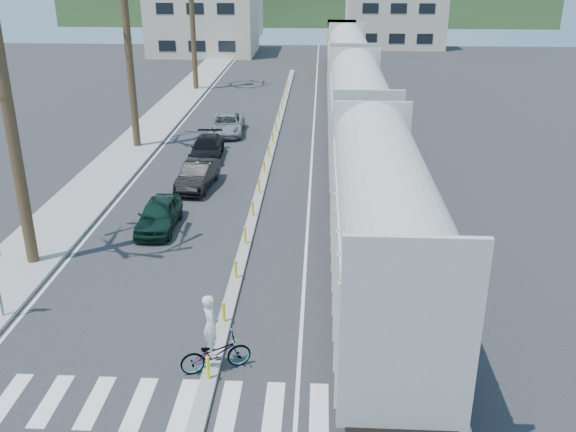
# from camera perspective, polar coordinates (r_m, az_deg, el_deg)

# --- Properties ---
(ground) EXTENTS (140.00, 140.00, 0.00)m
(ground) POSITION_cam_1_polar(r_m,az_deg,el_deg) (19.49, -6.56, -12.74)
(ground) COLOR #28282B
(ground) RESTS_ON ground
(sidewalk) EXTENTS (3.00, 90.00, 0.15)m
(sidewalk) POSITION_cam_1_polar(r_m,az_deg,el_deg) (43.72, -12.44, 7.15)
(sidewalk) COLOR gray
(sidewalk) RESTS_ON ground
(rails) EXTENTS (1.56, 100.00, 0.06)m
(rails) POSITION_cam_1_polar(r_m,az_deg,el_deg) (45.13, 5.51, 7.99)
(rails) COLOR black
(rails) RESTS_ON ground
(median) EXTENTS (0.45, 60.00, 0.85)m
(median) POSITION_cam_1_polar(r_m,az_deg,el_deg) (37.45, -1.73, 5.16)
(median) COLOR gray
(median) RESTS_ON ground
(crosswalk) EXTENTS (14.00, 2.20, 0.01)m
(crosswalk) POSITION_cam_1_polar(r_m,az_deg,el_deg) (17.92, -7.61, -16.38)
(crosswalk) COLOR silver
(crosswalk) RESTS_ON ground
(lane_markings) EXTENTS (9.42, 90.00, 0.01)m
(lane_markings) POSITION_cam_1_polar(r_m,az_deg,el_deg) (42.51, -4.09, 7.10)
(lane_markings) COLOR silver
(lane_markings) RESTS_ON ground
(freight_train) EXTENTS (3.00, 60.94, 5.85)m
(freight_train) POSITION_cam_1_polar(r_m,az_deg,el_deg) (39.96, 5.91, 10.33)
(freight_train) COLOR #BAB6AA
(freight_train) RESTS_ON ground
(buildings) EXTENTS (38.00, 27.00, 10.00)m
(buildings) POSITION_cam_1_polar(r_m,az_deg,el_deg) (88.12, -3.29, 17.91)
(buildings) COLOR beige
(buildings) RESTS_ON ground
(car_lead) EXTENTS (1.64, 3.91, 1.32)m
(car_lead) POSITION_cam_1_polar(r_m,az_deg,el_deg) (28.31, -11.41, 0.13)
(car_lead) COLOR black
(car_lead) RESTS_ON ground
(car_second) EXTENTS (2.12, 4.31, 1.34)m
(car_second) POSITION_cam_1_polar(r_m,az_deg,el_deg) (33.02, -8.03, 3.62)
(car_second) COLOR black
(car_second) RESTS_ON ground
(car_third) EXTENTS (2.27, 4.57, 1.27)m
(car_third) POSITION_cam_1_polar(r_m,az_deg,el_deg) (37.76, -7.24, 6.00)
(car_third) COLOR black
(car_third) RESTS_ON ground
(car_rear) EXTENTS (2.58, 4.79, 1.27)m
(car_rear) POSITION_cam_1_polar(r_m,az_deg,el_deg) (43.05, -5.44, 8.12)
(car_rear) COLOR #A9ADAF
(car_rear) RESTS_ON ground
(cyclist) EXTENTS (2.09, 2.53, 2.43)m
(cyclist) POSITION_cam_1_polar(r_m,az_deg,el_deg) (18.75, -6.55, -11.49)
(cyclist) COLOR #9EA0A5
(cyclist) RESTS_ON ground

